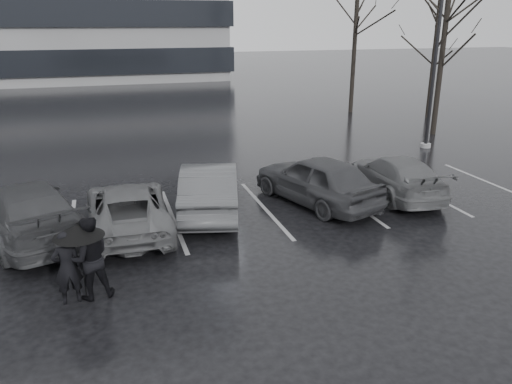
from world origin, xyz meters
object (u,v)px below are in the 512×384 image
Objects in this scene: car_main at (317,179)px; car_west_c at (26,211)px; lamp_post at (435,61)px; tree_north at (355,41)px; car_west_b at (127,208)px; pedestrian_right at (89,258)px; pedestrian_left at (67,268)px; car_west_a at (209,188)px; car_east at (395,176)px; tree_ne at (434,56)px; tree_east at (442,52)px.

car_west_c is (-8.31, -0.19, -0.03)m from car_main.
lamp_post is 9.36m from tree_north.
pedestrian_right is at bearing 75.04° from car_west_b.
car_west_a is at bearing -140.81° from pedestrian_left.
car_main is at bearing 4.96° from car_east.
car_west_b is 0.66× the size of tree_ne.
lamp_post is 0.97× the size of tree_north.
car_east is at bearing -169.23° from car_west_a.
car_main is at bearing -142.27° from tree_east.
lamp_post is at bearing -127.75° from car_east.
tree_north is (1.04, 9.29, 0.46)m from lamp_post.
car_main is 0.57× the size of tree_east.
pedestrian_right is (-6.70, -3.83, 0.11)m from car_main.
car_west_b is at bearing 8.41° from car_east.
car_west_b is 2.95× the size of pedestrian_left.
pedestrian_right is at bearing -145.34° from tree_east.
car_west_a is at bearing -150.97° from tree_east.
pedestrian_left is at bearing 10.27° from car_main.
car_west_a is at bearing -144.13° from tree_ne.
pedestrian_left reaches higher than car_west_c.
tree_east is (13.04, 7.24, 3.25)m from car_west_a.
car_west_c is 17.14m from lamp_post.
tree_north is (17.01, 14.70, 3.51)m from car_west_c.
car_west_c is 0.73× the size of tree_ne.
tree_east is at bearing 48.39° from lamp_post.
pedestrian_left is at bearing 61.18° from car_west_a.
car_west_b is 21.79m from tree_ne.
lamp_post is at bearing -96.36° from tree_north.
car_west_a is 4.99m from car_west_c.
lamp_post reaches higher than car_east.
tree_north reaches higher than pedestrian_left.
tree_east is at bearing -81.87° from tree_north.
pedestrian_left is at bearing -145.84° from tree_east.
pedestrian_left is 0.45m from pedestrian_right.
car_east is (11.10, 0.18, -0.09)m from car_west_c.
car_west_a is 2.58× the size of pedestrian_right.
pedestrian_right is 0.21× the size of tree_north.
car_west_c is 3.28× the size of pedestrian_left.
tree_north reaches higher than car_east.
tree_east is 1.14× the size of tree_ne.
pedestrian_left is (-1.36, -3.43, 0.14)m from car_west_b.
tree_east reaches higher than pedestrian_left.
car_west_b is 3.70m from pedestrian_left.
pedestrian_right is at bearing 27.19° from car_east.
pedestrian_left reaches higher than car_main.
tree_north is (15.83, 18.42, 3.47)m from pedestrian_left.
car_west_a is 0.54× the size of tree_north.
car_west_c is (-4.97, -0.45, -0.01)m from car_west_a.
car_west_a is 5.30m from pedestrian_right.
tree_ne reaches higher than car_west_b.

